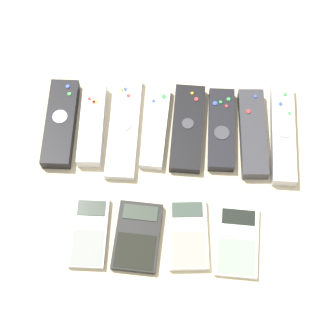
{
  "coord_description": "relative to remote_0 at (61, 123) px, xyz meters",
  "views": [
    {
      "loc": [
        0.02,
        -0.38,
        0.97
      ],
      "look_at": [
        0.0,
        0.04,
        0.01
      ],
      "focal_mm": 60.0,
      "sensor_mm": 36.0,
      "label": 1
    }
  ],
  "objects": [
    {
      "name": "remote_6",
      "position": [
        0.37,
        -0.0,
        -0.0
      ],
      "size": [
        0.06,
        0.19,
        0.03
      ],
      "rotation": [
        0.0,
        0.0,
        0.04
      ],
      "color": "#333338",
      "rests_on": "ground_plane"
    },
    {
      "name": "remote_4",
      "position": [
        0.25,
        0.0,
        -0.0
      ],
      "size": [
        0.06,
        0.18,
        0.02
      ],
      "rotation": [
        0.0,
        0.0,
        -0.04
      ],
      "color": "black",
      "rests_on": "ground_plane"
    },
    {
      "name": "calculator_0",
      "position": [
        0.08,
        -0.22,
        -0.01
      ],
      "size": [
        0.06,
        0.13,
        0.01
      ],
      "rotation": [
        0.0,
        0.0,
        0.0
      ],
      "color": "#B2B2B7",
      "rests_on": "ground_plane"
    },
    {
      "name": "remote_2",
      "position": [
        0.12,
        -0.0,
        -0.0
      ],
      "size": [
        0.06,
        0.22,
        0.02
      ],
      "rotation": [
        0.0,
        0.0,
        -0.01
      ],
      "color": "#B7B7BC",
      "rests_on": "ground_plane"
    },
    {
      "name": "ground_plane",
      "position": [
        0.21,
        -0.13,
        -0.01
      ],
      "size": [
        3.0,
        3.0,
        0.0
      ],
      "primitive_type": "plane",
      "color": "beige"
    },
    {
      "name": "remote_5",
      "position": [
        0.31,
        0.0,
        -0.0
      ],
      "size": [
        0.05,
        0.17,
        0.02
      ],
      "rotation": [
        0.0,
        0.0,
        0.0
      ],
      "color": "black",
      "rests_on": "ground_plane"
    },
    {
      "name": "calculator_1",
      "position": [
        0.16,
        -0.22,
        -0.01
      ],
      "size": [
        0.09,
        0.13,
        0.02
      ],
      "rotation": [
        0.0,
        0.0,
        -0.07
      ],
      "color": "black",
      "rests_on": "ground_plane"
    },
    {
      "name": "calculator_2",
      "position": [
        0.25,
        -0.21,
        -0.01
      ],
      "size": [
        0.08,
        0.13,
        0.02
      ],
      "rotation": [
        0.0,
        0.0,
        0.07
      ],
      "color": "silver",
      "rests_on": "ground_plane"
    },
    {
      "name": "calculator_3",
      "position": [
        0.34,
        -0.22,
        -0.01
      ],
      "size": [
        0.08,
        0.13,
        0.01
      ],
      "rotation": [
        0.0,
        0.0,
        -0.05
      ],
      "color": "silver",
      "rests_on": "ground_plane"
    },
    {
      "name": "remote_0",
      "position": [
        0.0,
        0.0,
        0.0
      ],
      "size": [
        0.06,
        0.18,
        0.03
      ],
      "rotation": [
        0.0,
        0.0,
        0.01
      ],
      "color": "black",
      "rests_on": "ground_plane"
    },
    {
      "name": "remote_7",
      "position": [
        0.43,
        -0.0,
        -0.0
      ],
      "size": [
        0.05,
        0.21,
        0.03
      ],
      "rotation": [
        0.0,
        0.0,
        -0.01
      ],
      "color": "#B7B7BC",
      "rests_on": "ground_plane"
    },
    {
      "name": "remote_3",
      "position": [
        0.18,
        0.0,
        -0.0
      ],
      "size": [
        0.05,
        0.18,
        0.02
      ],
      "rotation": [
        0.0,
        0.0,
        -0.06
      ],
      "color": "silver",
      "rests_on": "ground_plane"
    },
    {
      "name": "remote_1",
      "position": [
        0.06,
        0.0,
        -0.0
      ],
      "size": [
        0.05,
        0.17,
        0.03
      ],
      "rotation": [
        0.0,
        0.0,
        0.02
      ],
      "color": "silver",
      "rests_on": "ground_plane"
    }
  ]
}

